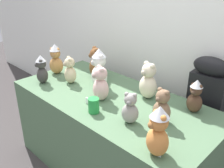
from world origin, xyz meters
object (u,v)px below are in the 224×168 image
Objects in this scene: teddy_bear_chestnut at (96,63)px; teddy_bear_caramel at (56,59)px; party_cup_green at (94,105)px; teddy_bear_blush at (101,84)px; teddy_bear_cream at (148,82)px; teddy_bear_ash at (130,109)px; teddy_bear_cocoa at (195,96)px; teddy_bear_snow at (99,68)px; teddy_bear_sand at (70,71)px; instrument_case at (202,117)px; teddy_bear_ginger at (158,132)px; teddy_bear_mocha at (162,107)px; teddy_bear_charcoal at (42,70)px; display_table at (112,135)px.

teddy_bear_caramel reaches higher than teddy_bear_chestnut.
teddy_bear_blush is at bearing 122.94° from party_cup_green.
teddy_bear_caramel reaches higher than teddy_bear_blush.
teddy_bear_ash is at bearing -56.07° from teddy_bear_cream.
teddy_bear_cocoa is 0.84× the size of teddy_bear_cream.
teddy_bear_ash is 0.65× the size of teddy_bear_snow.
teddy_bear_cream reaches higher than teddy_bear_sand.
teddy_bear_sand is 0.82× the size of teddy_bear_caramel.
teddy_bear_ginger is at bearing -86.06° from instrument_case.
teddy_bear_ash is 0.92× the size of teddy_bear_sand.
teddy_bear_mocha is (-0.05, -0.55, 0.30)m from instrument_case.
instrument_case is 0.90m from teddy_bear_blush.
teddy_bear_blush reaches higher than teddy_bear_cocoa.
teddy_bear_blush is 0.53m from teddy_bear_mocha.
teddy_bear_charcoal reaches higher than teddy_bear_sand.
display_table is 0.58m from teddy_bear_cream.
teddy_bear_sand is 0.72m from teddy_bear_cream.
teddy_bear_blush reaches higher than party_cup_green.
teddy_bear_sand is (-0.80, 0.12, 0.01)m from teddy_bear_ash.
teddy_bear_sand is 0.84× the size of teddy_bear_chestnut.
teddy_bear_cream is (0.24, 0.28, 0.01)m from teddy_bear_blush.
teddy_bear_chestnut is (-0.61, 0.00, -0.00)m from teddy_bear_cream.
teddy_bear_sand is at bearing -173.67° from display_table.
teddy_bear_snow is (-0.23, 0.07, 0.53)m from display_table.
display_table is 6.18× the size of teddy_bear_blush.
teddy_bear_cocoa is (0.03, -0.28, 0.31)m from instrument_case.
instrument_case is at bearing 62.04° from teddy_bear_charcoal.
instrument_case is 1.05m from teddy_bear_chestnut.
display_table is at bearing 48.57° from teddy_bear_charcoal.
teddy_bear_caramel is at bearing -168.29° from teddy_bear_ginger.
display_table is 0.60m from teddy_bear_ash.
party_cup_green is at bearing -75.54° from display_table.
teddy_bear_blush is 0.96× the size of teddy_bear_chestnut.
teddy_bear_chestnut is at bearing 90.26° from teddy_bear_charcoal.
teddy_bear_ginger is at bearing 25.69° from teddy_bear_charcoal.
teddy_bear_mocha is at bearing 9.15° from teddy_bear_chestnut.
teddy_bear_ash is 0.21m from teddy_bear_mocha.
teddy_bear_mocha is at bearing -2.34° from display_table.
teddy_bear_mocha is 1.22m from teddy_bear_caramel.
teddy_bear_caramel is (-0.70, 0.07, 0.01)m from teddy_bear_blush.
teddy_bear_cream reaches higher than party_cup_green.
teddy_bear_ash is at bearing -118.22° from teddy_bear_cocoa.
instrument_case is at bearing 52.43° from teddy_bear_sand.
teddy_bear_chestnut is 1.18× the size of teddy_bear_mocha.
teddy_bear_mocha is 2.24× the size of party_cup_green.
teddy_bear_ash is 2.02× the size of party_cup_green.
display_table is at bearing -138.71° from instrument_case.
teddy_bear_charcoal is at bearing -124.25° from teddy_bear_snow.
teddy_bear_ginger is (1.12, -0.25, 0.04)m from teddy_bear_sand.
teddy_bear_snow is at bearing -24.23° from teddy_bear_caramel.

